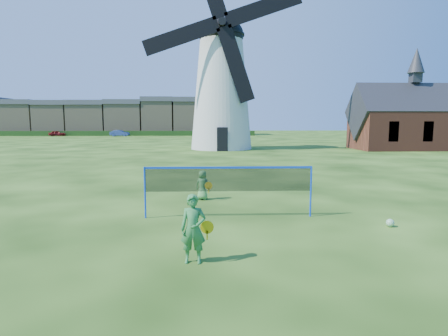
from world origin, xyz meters
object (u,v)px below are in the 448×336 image
(player_boy, at_px, (203,185))
(play_ball, at_px, (390,223))
(player_girl, at_px, (193,229))
(car_right, at_px, (120,133))
(car_left, at_px, (57,133))
(chapel, at_px, (413,121))
(windmill, at_px, (221,84))
(badminton_net, at_px, (229,180))

(player_boy, bearing_deg, play_ball, 164.13)
(play_ball, bearing_deg, player_boy, 144.00)
(player_girl, bearing_deg, play_ball, 28.12)
(player_boy, distance_m, play_ball, 6.48)
(play_ball, xyz_separation_m, car_right, (-22.64, 64.29, 0.50))
(player_girl, xyz_separation_m, car_right, (-17.34, 66.71, -0.11))
(player_boy, xyz_separation_m, car_right, (-17.41, 60.49, 0.06))
(player_boy, bearing_deg, car_right, -53.81)
(player_boy, bearing_deg, car_left, -43.89)
(chapel, xyz_separation_m, play_ball, (-16.06, -28.16, -2.79))
(player_boy, height_order, car_right, car_right)
(player_boy, bearing_deg, chapel, -111.02)
(player_girl, relative_size, play_ball, 6.49)
(windmill, bearing_deg, car_left, 131.38)
(car_left, xyz_separation_m, car_right, (12.50, -0.90, 0.07))
(chapel, relative_size, play_ball, 55.41)
(player_girl, relative_size, player_boy, 1.30)
(badminton_net, distance_m, play_ball, 4.68)
(chapel, relative_size, car_left, 3.84)
(player_girl, height_order, car_right, player_girl)
(chapel, bearing_deg, car_right, 136.97)
(chapel, xyz_separation_m, player_boy, (-21.29, -24.36, -2.35))
(player_girl, distance_m, car_left, 73.90)
(windmill, height_order, play_ball, windmill)
(player_boy, relative_size, car_left, 0.35)
(player_boy, xyz_separation_m, play_ball, (5.23, -3.80, -0.44))
(player_boy, bearing_deg, windmill, -73.22)
(chapel, height_order, badminton_net, chapel)
(player_boy, bearing_deg, badminton_net, 127.86)
(play_ball, xyz_separation_m, car_left, (-35.14, 65.18, 0.43))
(badminton_net, height_order, car_left, badminton_net)
(player_girl, bearing_deg, car_left, 117.40)
(player_girl, bearing_deg, player_boy, 92.90)
(car_left, bearing_deg, badminton_net, -175.68)
(play_ball, distance_m, car_right, 68.16)
(play_ball, bearing_deg, windmill, 97.19)
(chapel, distance_m, player_girl, 37.37)
(player_girl, xyz_separation_m, play_ball, (5.30, 2.42, -0.60))
(windmill, bearing_deg, badminton_net, -91.37)
(badminton_net, bearing_deg, player_girl, -104.01)
(play_ball, relative_size, car_left, 0.07)
(player_boy, xyz_separation_m, car_left, (-29.91, 61.38, -0.01))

